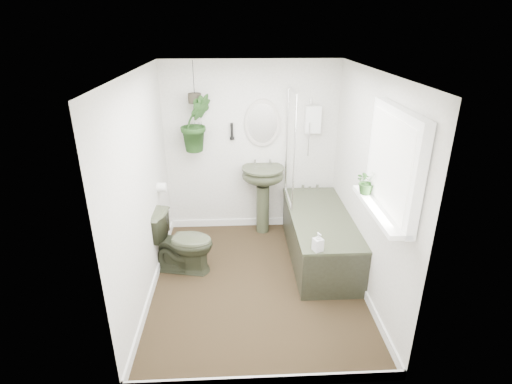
{
  "coord_description": "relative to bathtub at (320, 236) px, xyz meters",
  "views": [
    {
      "loc": [
        -0.2,
        -3.74,
        2.72
      ],
      "look_at": [
        0.0,
        0.15,
        1.05
      ],
      "focal_mm": 28.0,
      "sensor_mm": 36.0,
      "label": 1
    }
  ],
  "objects": [
    {
      "name": "skirting",
      "position": [
        -0.8,
        -0.5,
        -0.24
      ],
      "size": [
        2.3,
        2.8,
        0.1
      ],
      "primitive_type": "cube",
      "color": "white",
      "rests_on": "floor"
    },
    {
      "name": "shower_box",
      "position": [
        0.0,
        0.84,
        1.26
      ],
      "size": [
        0.2,
        0.1,
        0.35
      ],
      "primitive_type": "cube",
      "color": "white",
      "rests_on": "wall_back"
    },
    {
      "name": "wall_left",
      "position": [
        -1.96,
        -0.5,
        0.86
      ],
      "size": [
        0.02,
        2.8,
        2.3
      ],
      "primitive_type": "cube",
      "color": "silver",
      "rests_on": "ground"
    },
    {
      "name": "bathtub",
      "position": [
        0.0,
        0.0,
        0.0
      ],
      "size": [
        0.72,
        1.72,
        0.58
      ],
      "primitive_type": null,
      "color": "#373D29",
      "rests_on": "floor"
    },
    {
      "name": "window_blinds",
      "position": [
        0.24,
        -1.2,
        1.36
      ],
      "size": [
        0.01,
        0.86,
        0.76
      ],
      "primitive_type": "cube",
      "color": "white",
      "rests_on": "wall_right"
    },
    {
      "name": "wall_sconce",
      "position": [
        -1.05,
        0.86,
        1.11
      ],
      "size": [
        0.04,
        0.04,
        0.22
      ],
      "primitive_type": "cylinder",
      "color": "black",
      "rests_on": "wall_back"
    },
    {
      "name": "soap_bottle",
      "position": [
        -0.2,
        -0.79,
        0.39
      ],
      "size": [
        0.12,
        0.12,
        0.2
      ],
      "primitive_type": "imported",
      "rotation": [
        0.0,
        0.0,
        0.38
      ],
      "color": "black",
      "rests_on": "bathtub"
    },
    {
      "name": "hanging_plant",
      "position": [
        -1.5,
        0.75,
        1.25
      ],
      "size": [
        0.49,
        0.44,
        0.74
      ],
      "primitive_type": "imported",
      "rotation": [
        0.0,
        0.0,
        0.32
      ],
      "color": "black",
      "rests_on": "ceiling"
    },
    {
      "name": "pedestal_sink",
      "position": [
        -0.65,
        0.71,
        0.19
      ],
      "size": [
        0.61,
        0.54,
        0.96
      ],
      "primitive_type": null,
      "rotation": [
        0.0,
        0.0,
        -0.12
      ],
      "color": "#373D29",
      "rests_on": "floor"
    },
    {
      "name": "sill_plant",
      "position": [
        0.19,
        -0.9,
        1.08
      ],
      "size": [
        0.25,
        0.23,
        0.24
      ],
      "primitive_type": "imported",
      "rotation": [
        0.0,
        0.0,
        0.21
      ],
      "color": "black",
      "rests_on": "window_sill"
    },
    {
      "name": "toilet_roll_holder",
      "position": [
        -1.9,
        0.2,
        0.61
      ],
      "size": [
        0.11,
        0.11,
        0.11
      ],
      "primitive_type": "cylinder",
      "rotation": [
        0.0,
        1.57,
        0.0
      ],
      "color": "white",
      "rests_on": "wall_left"
    },
    {
      "name": "oval_mirror",
      "position": [
        -0.65,
        0.87,
        1.21
      ],
      "size": [
        0.46,
        0.03,
        0.62
      ],
      "primitive_type": "ellipsoid",
      "color": "#BAB2A7",
      "rests_on": "wall_back"
    },
    {
      "name": "ceiling",
      "position": [
        -0.8,
        -0.5,
        2.02
      ],
      "size": [
        2.3,
        2.8,
        0.02
      ],
      "primitive_type": "cube",
      "color": "white",
      "rests_on": "ground"
    },
    {
      "name": "toilet",
      "position": [
        -1.65,
        -0.18,
        0.08
      ],
      "size": [
        0.79,
        0.55,
        0.74
      ],
      "primitive_type": "imported",
      "rotation": [
        0.0,
        0.0,
        1.36
      ],
      "color": "#373D29",
      "rests_on": "floor"
    },
    {
      "name": "hanging_pot",
      "position": [
        -1.5,
        0.75,
        1.56
      ],
      "size": [
        0.16,
        0.16,
        0.12
      ],
      "primitive_type": "cylinder",
      "color": "#2C281E",
      "rests_on": "ceiling"
    },
    {
      "name": "wall_front",
      "position": [
        -0.8,
        -1.91,
        0.86
      ],
      "size": [
        2.3,
        0.02,
        2.3
      ],
      "primitive_type": "cube",
      "color": "silver",
      "rests_on": "ground"
    },
    {
      "name": "window_recess",
      "position": [
        0.29,
        -1.2,
        1.36
      ],
      "size": [
        0.08,
        1.0,
        0.9
      ],
      "primitive_type": "cube",
      "color": "white",
      "rests_on": "wall_right"
    },
    {
      "name": "bath_screen",
      "position": [
        -0.33,
        0.49,
        0.99
      ],
      "size": [
        0.04,
        0.72,
        1.4
      ],
      "primitive_type": null,
      "color": "silver",
      "rests_on": "bathtub"
    },
    {
      "name": "wall_right",
      "position": [
        0.36,
        -0.5,
        0.86
      ],
      "size": [
        0.02,
        2.8,
        2.3
      ],
      "primitive_type": "cube",
      "color": "silver",
      "rests_on": "ground"
    },
    {
      "name": "wall_back",
      "position": [
        -0.8,
        0.91,
        0.86
      ],
      "size": [
        2.3,
        0.02,
        2.3
      ],
      "primitive_type": "cube",
      "color": "silver",
      "rests_on": "ground"
    },
    {
      "name": "floor",
      "position": [
        -0.8,
        -0.5,
        -0.3
      ],
      "size": [
        2.3,
        2.8,
        0.02
      ],
      "primitive_type": "cube",
      "color": "black",
      "rests_on": "ground"
    },
    {
      "name": "window_sill",
      "position": [
        0.22,
        -1.2,
        0.94
      ],
      "size": [
        0.18,
        1.0,
        0.04
      ],
      "primitive_type": "cube",
      "color": "white",
      "rests_on": "wall_right"
    }
  ]
}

